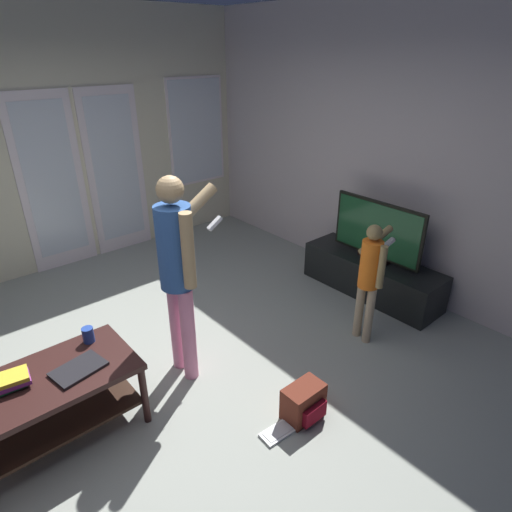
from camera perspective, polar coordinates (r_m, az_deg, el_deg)
The scene contains 13 objects.
ground_plane at distance 3.62m, azimuth -12.01°, elevation -16.39°, with size 5.53×5.39×0.02m, color #979C92.
wall_back_with_doors at distance 5.36m, azimuth -27.06°, elevation 12.39°, with size 5.53×0.09×2.88m.
wall_right_plain at distance 4.70m, azimuth 17.02°, elevation 12.96°, with size 0.06×5.39×2.85m.
coffee_table at distance 3.22m, azimuth -25.29°, elevation -16.03°, with size 1.08×0.61×0.51m.
tv_stand at distance 4.75m, azimuth 14.98°, elevation -2.54°, with size 0.47×1.49×0.40m.
flat_screen_tv at distance 4.54m, azimuth 15.67°, elevation 3.20°, with size 0.08×1.01×0.62m.
person_adult at distance 3.19m, azimuth -10.18°, elevation -0.93°, with size 0.67×0.44×1.63m.
person_child at distance 3.79m, azimuth 14.78°, elevation -2.16°, with size 0.52×0.30×1.10m.
backpack at distance 3.25m, azimuth 6.33°, elevation -18.57°, with size 0.30×0.22×0.26m.
loose_keyboard at distance 3.25m, azimuth 4.32°, elevation -21.32°, with size 0.45×0.16×0.02m.
laptop_closed at distance 3.11m, azimuth -22.30°, elevation -13.58°, with size 0.32×0.21×0.02m, color black.
cup_near_edge at distance 3.32m, azimuth -21.20°, elevation -9.64°, with size 0.08×0.08×0.11m, color #26449F.
book_stack at distance 3.13m, azimuth -29.56°, elevation -14.13°, with size 0.23×0.18×0.08m.
Camera 1 is at (-1.16, -2.44, 2.40)m, focal length 30.42 mm.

